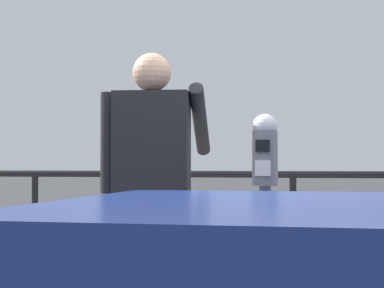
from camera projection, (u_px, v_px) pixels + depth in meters
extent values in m
cylinder|color=slate|center=(265.00, 269.00, 3.88)|extent=(0.07, 0.07, 0.97)
cylinder|color=slate|center=(265.00, 158.00, 3.90)|extent=(0.15, 0.15, 0.32)
sphere|color=silver|center=(265.00, 126.00, 3.90)|extent=(0.15, 0.15, 0.15)
cube|color=black|center=(263.00, 146.00, 3.82)|extent=(0.08, 0.01, 0.07)
cube|color=white|center=(263.00, 168.00, 3.82)|extent=(0.09, 0.01, 0.09)
cylinder|color=slate|center=(135.00, 272.00, 4.05)|extent=(0.15, 0.15, 0.88)
cylinder|color=slate|center=(168.00, 272.00, 4.02)|extent=(0.15, 0.15, 0.88)
cube|color=black|center=(152.00, 146.00, 4.06)|extent=(0.47, 0.26, 0.66)
sphere|color=tan|center=(152.00, 72.00, 4.07)|extent=(0.24, 0.24, 0.24)
cylinder|color=black|center=(108.00, 143.00, 4.09)|extent=(0.09, 0.09, 0.62)
cylinder|color=black|center=(200.00, 121.00, 4.26)|extent=(0.14, 0.56, 0.44)
cylinder|color=black|center=(293.00, 174.00, 5.79)|extent=(24.00, 0.06, 0.06)
cylinder|color=black|center=(293.00, 227.00, 5.77)|extent=(24.00, 0.05, 0.05)
cylinder|color=black|center=(35.00, 227.00, 6.25)|extent=(0.06, 0.06, 1.00)
cylinder|color=black|center=(293.00, 232.00, 5.77)|extent=(0.06, 0.06, 1.00)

